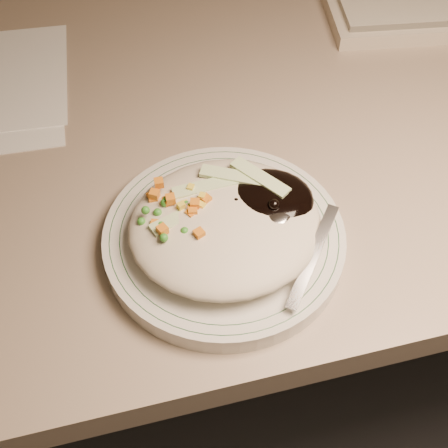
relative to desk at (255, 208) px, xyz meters
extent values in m
cube|color=gray|center=(0.00, 0.00, 0.18)|extent=(1.40, 0.70, 0.04)
cylinder|color=silver|center=(-0.10, -0.20, 0.21)|extent=(0.25, 0.25, 0.02)
torus|color=#144723|center=(-0.10, -0.20, 0.22)|extent=(0.23, 0.23, 0.00)
torus|color=#144723|center=(-0.10, -0.20, 0.22)|extent=(0.21, 0.21, 0.00)
ellipsoid|color=#BFB39B|center=(-0.10, -0.20, 0.24)|extent=(0.19, 0.18, 0.04)
ellipsoid|color=black|center=(-0.05, -0.19, 0.25)|extent=(0.10, 0.09, 0.03)
ellipsoid|color=orange|center=(-0.14, -0.18, 0.24)|extent=(0.08, 0.08, 0.02)
sphere|color=black|center=(-0.08, -0.19, 0.25)|extent=(0.01, 0.01, 0.01)
sphere|color=black|center=(-0.06, -0.18, 0.25)|extent=(0.01, 0.01, 0.01)
sphere|color=black|center=(-0.03, -0.19, 0.26)|extent=(0.01, 0.01, 0.01)
sphere|color=black|center=(-0.04, -0.18, 0.25)|extent=(0.01, 0.01, 0.01)
sphere|color=black|center=(-0.05, -0.21, 0.26)|extent=(0.01, 0.01, 0.01)
sphere|color=black|center=(-0.06, -0.19, 0.25)|extent=(0.01, 0.01, 0.01)
sphere|color=black|center=(-0.05, -0.18, 0.25)|extent=(0.01, 0.01, 0.01)
cube|color=orange|center=(-0.15, -0.18, 0.26)|extent=(0.01, 0.01, 0.01)
cube|color=orange|center=(-0.13, -0.20, 0.25)|extent=(0.01, 0.01, 0.01)
cube|color=orange|center=(-0.16, -0.16, 0.26)|extent=(0.01, 0.01, 0.01)
cube|color=orange|center=(-0.13, -0.19, 0.26)|extent=(0.01, 0.01, 0.01)
cube|color=orange|center=(-0.13, -0.19, 0.26)|extent=(0.01, 0.01, 0.01)
cube|color=orange|center=(-0.16, -0.16, 0.25)|extent=(0.01, 0.01, 0.01)
cube|color=orange|center=(-0.15, -0.17, 0.26)|extent=(0.01, 0.01, 0.01)
cube|color=orange|center=(-0.13, -0.19, 0.26)|extent=(0.01, 0.01, 0.01)
cube|color=orange|center=(-0.11, -0.18, 0.26)|extent=(0.01, 0.01, 0.01)
cube|color=orange|center=(-0.15, -0.15, 0.26)|extent=(0.01, 0.01, 0.01)
cube|color=orange|center=(-0.16, -0.21, 0.26)|extent=(0.01, 0.01, 0.01)
cube|color=orange|center=(-0.13, -0.22, 0.26)|extent=(0.01, 0.01, 0.01)
cube|color=orange|center=(-0.17, -0.20, 0.25)|extent=(0.01, 0.01, 0.01)
cube|color=orange|center=(-0.16, -0.16, 0.25)|extent=(0.01, 0.01, 0.01)
sphere|color=#388C28|center=(-0.13, -0.18, 0.25)|extent=(0.01, 0.01, 0.01)
sphere|color=#388C28|center=(-0.16, -0.22, 0.26)|extent=(0.01, 0.01, 0.01)
sphere|color=#388C28|center=(-0.16, -0.18, 0.26)|extent=(0.01, 0.01, 0.01)
sphere|color=#388C28|center=(-0.17, -0.18, 0.26)|extent=(0.01, 0.01, 0.01)
sphere|color=#388C28|center=(-0.13, -0.18, 0.25)|extent=(0.01, 0.01, 0.01)
sphere|color=#388C28|center=(-0.13, -0.21, 0.25)|extent=(0.01, 0.01, 0.01)
sphere|color=#388C28|center=(-0.14, -0.19, 0.25)|extent=(0.01, 0.01, 0.01)
sphere|color=#388C28|center=(-0.15, -0.21, 0.25)|extent=(0.01, 0.01, 0.01)
sphere|color=#388C28|center=(-0.18, -0.19, 0.25)|extent=(0.01, 0.01, 0.01)
sphere|color=#388C28|center=(-0.15, -0.17, 0.26)|extent=(0.01, 0.01, 0.01)
sphere|color=#388C28|center=(-0.15, -0.18, 0.26)|extent=(0.01, 0.01, 0.01)
sphere|color=#388C28|center=(-0.16, -0.20, 0.25)|extent=(0.01, 0.01, 0.01)
sphere|color=#388C28|center=(-0.14, -0.21, 0.26)|extent=(0.01, 0.01, 0.01)
sphere|color=#388C28|center=(-0.11, -0.16, 0.25)|extent=(0.01, 0.01, 0.01)
cube|color=yellow|center=(-0.13, -0.18, 0.25)|extent=(0.01, 0.01, 0.01)
cube|color=yellow|center=(-0.12, -0.19, 0.26)|extent=(0.01, 0.01, 0.01)
cube|color=yellow|center=(-0.14, -0.17, 0.25)|extent=(0.01, 0.01, 0.01)
cube|color=yellow|center=(-0.14, -0.19, 0.26)|extent=(0.01, 0.01, 0.01)
cube|color=yellow|center=(-0.14, -0.19, 0.25)|extent=(0.01, 0.01, 0.01)
cube|color=yellow|center=(-0.12, -0.18, 0.26)|extent=(0.01, 0.01, 0.01)
cube|color=yellow|center=(-0.12, -0.16, 0.26)|extent=(0.01, 0.01, 0.01)
cube|color=yellow|center=(-0.14, -0.19, 0.25)|extent=(0.01, 0.01, 0.01)
cube|color=#B2D18C|center=(-0.11, -0.16, 0.26)|extent=(0.07, 0.02, 0.00)
cube|color=#B2D18C|center=(-0.08, -0.16, 0.26)|extent=(0.07, 0.05, 0.00)
cube|color=#B2D18C|center=(-0.14, -0.19, 0.26)|extent=(0.07, 0.04, 0.00)
cube|color=#B2D18C|center=(-0.05, -0.17, 0.26)|extent=(0.05, 0.06, 0.00)
cube|color=#B2D18C|center=(-0.09, -0.21, 0.25)|extent=(0.07, 0.02, 0.00)
ellipsoid|color=silver|center=(-0.05, -0.21, 0.25)|extent=(0.06, 0.06, 0.01)
cube|color=silver|center=(-0.03, -0.26, 0.24)|extent=(0.08, 0.09, 0.03)
camera|label=1|loc=(-0.19, -0.57, 0.72)|focal=50.00mm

